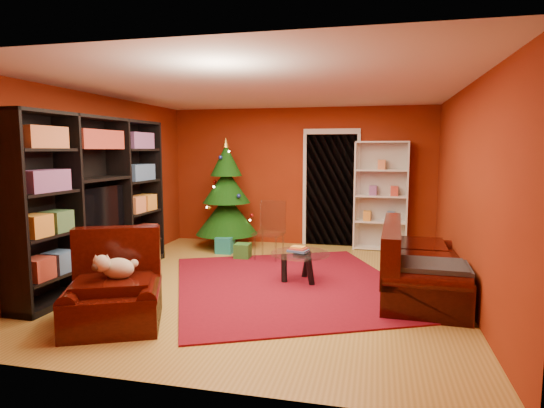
% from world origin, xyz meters
% --- Properties ---
extents(floor, '(5.00, 5.50, 0.05)m').
position_xyz_m(floor, '(0.00, 0.00, -0.03)').
color(floor, '#A68434').
rests_on(floor, ground).
extents(ceiling, '(5.00, 5.50, 0.05)m').
position_xyz_m(ceiling, '(0.00, 0.00, 2.62)').
color(ceiling, silver).
rests_on(ceiling, wall_back).
extents(wall_back, '(5.00, 0.05, 2.60)m').
position_xyz_m(wall_back, '(0.00, 2.77, 1.30)').
color(wall_back, maroon).
rests_on(wall_back, ground).
extents(wall_left, '(0.05, 5.50, 2.60)m').
position_xyz_m(wall_left, '(-2.52, 0.00, 1.30)').
color(wall_left, maroon).
rests_on(wall_left, ground).
extents(wall_right, '(0.05, 5.50, 2.60)m').
position_xyz_m(wall_right, '(2.52, 0.00, 1.30)').
color(wall_right, maroon).
rests_on(wall_right, ground).
extents(doorway, '(1.06, 0.60, 2.16)m').
position_xyz_m(doorway, '(0.60, 2.73, 1.05)').
color(doorway, black).
rests_on(doorway, floor).
extents(rug, '(4.07, 4.32, 0.02)m').
position_xyz_m(rug, '(0.32, 0.05, 0.01)').
color(rug, maroon).
rests_on(rug, floor).
extents(media_unit, '(0.53, 2.95, 2.25)m').
position_xyz_m(media_unit, '(-2.27, -0.38, 1.13)').
color(media_unit, black).
rests_on(media_unit, floor).
extents(christmas_tree, '(1.48, 1.48, 2.05)m').
position_xyz_m(christmas_tree, '(-1.27, 2.15, 0.99)').
color(christmas_tree, '#0A3208').
rests_on(christmas_tree, floor).
extents(gift_box_teal, '(0.29, 0.29, 0.29)m').
position_xyz_m(gift_box_teal, '(-1.14, 1.67, 0.14)').
color(gift_box_teal, teal).
rests_on(gift_box_teal, floor).
extents(gift_box_green, '(0.26, 0.26, 0.26)m').
position_xyz_m(gift_box_green, '(-0.72, 1.33, 0.13)').
color(gift_box_green, '#276D24').
rests_on(gift_box_green, floor).
extents(gift_box_red, '(0.31, 0.31, 0.23)m').
position_xyz_m(gift_box_red, '(-1.10, 2.59, 0.12)').
color(gift_box_red, '#AA3323').
rests_on(gift_box_red, floor).
extents(white_bookshelf, '(0.95, 0.38, 2.02)m').
position_xyz_m(white_bookshelf, '(1.51, 2.57, 0.98)').
color(white_bookshelf, white).
rests_on(white_bookshelf, floor).
extents(armchair, '(1.33, 1.33, 0.79)m').
position_xyz_m(armchair, '(-1.18, -1.75, 0.39)').
color(armchair, black).
rests_on(armchair, rug).
extents(dog, '(0.49, 0.44, 0.26)m').
position_xyz_m(dog, '(-1.16, -1.69, 0.59)').
color(dog, beige).
rests_on(dog, armchair).
extents(sofa, '(1.03, 2.14, 0.90)m').
position_xyz_m(sofa, '(2.02, 0.05, 0.45)').
color(sofa, black).
rests_on(sofa, rug).
extents(coffee_table, '(0.98, 0.98, 0.50)m').
position_xyz_m(coffee_table, '(0.44, 0.20, 0.21)').
color(coffee_table, gray).
rests_on(coffee_table, rug).
extents(acrylic_chair, '(0.50, 0.54, 0.88)m').
position_xyz_m(acrylic_chair, '(-0.28, 1.37, 0.44)').
color(acrylic_chair, '#66605B').
rests_on(acrylic_chair, rug).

